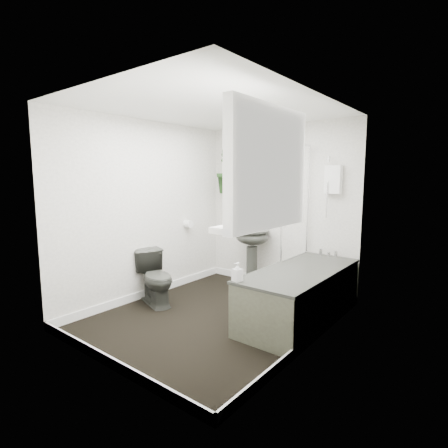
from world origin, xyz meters
The scene contains 22 objects.
floor centered at (0.00, 0.00, -0.01)m, with size 2.30×2.80×0.02m, color black.
ceiling centered at (0.00, 0.00, 2.31)m, with size 2.30×2.80×0.02m, color white.
wall_back centered at (0.00, 1.41, 1.15)m, with size 2.30×0.02×2.30m, color white.
wall_front centered at (0.00, -1.41, 1.15)m, with size 2.30×0.02×2.30m, color white.
wall_left centered at (-1.16, 0.00, 1.15)m, with size 0.02×2.80×2.30m, color white.
wall_right centered at (1.16, 0.00, 1.15)m, with size 0.02×2.80×2.30m, color white.
skirting centered at (0.00, 0.00, 0.05)m, with size 2.30×2.80×0.10m, color white.
bathtub centered at (0.80, 0.50, 0.29)m, with size 0.72×1.72×0.58m, color #2C2E29, non-canonical shape.
bath_screen centered at (0.47, 0.99, 1.28)m, with size 0.04×0.72×1.40m, color silver, non-canonical shape.
shower_box centered at (0.80, 1.34, 1.55)m, with size 0.20×0.10×0.35m, color white.
oval_mirror centered at (-0.29, 1.37, 1.50)m, with size 0.46×0.03×0.62m, color #B3AF9D.
wall_sconce centered at (-0.69, 1.36, 1.40)m, with size 0.04×0.04×0.22m, color black.
toilet_roll_holder centered at (-1.10, 0.70, 0.90)m, with size 0.11×0.11×0.11m, color white.
window_recess centered at (1.09, -0.70, 1.65)m, with size 0.08×1.00×0.90m, color white.
window_sill centered at (1.02, -0.70, 1.23)m, with size 0.18×1.00×0.04m, color white.
window_blinds centered at (1.04, -0.70, 1.65)m, with size 0.01×0.86×0.76m, color white.
toilet centered at (-0.85, -0.15, 0.33)m, with size 0.37×0.65×0.67m, color #2C2E29.
pedestal_sink centered at (-0.29, 1.16, 0.42)m, with size 0.49×0.42×0.84m, color #2C2E29, non-canonical shape.
sill_plant centered at (1.04, -0.54, 1.36)m, with size 0.21×0.18×0.23m, color black.
hanging_plant centered at (-0.70, 1.15, 1.68)m, with size 0.37×0.30×0.67m, color black.
soap_bottle centered at (0.51, -0.29, 0.67)m, with size 0.08×0.08×0.18m, color black.
hanging_pot centered at (-0.70, 1.15, 1.95)m, with size 0.16×0.16×0.12m, color black.
Camera 1 is at (2.44, -2.95, 1.59)m, focal length 28.00 mm.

